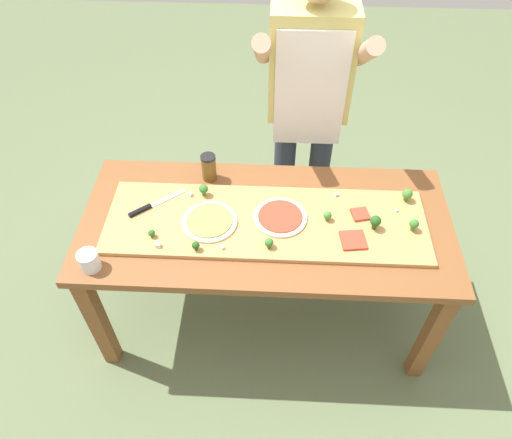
% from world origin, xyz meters
% --- Properties ---
extents(ground_plane, '(8.00, 8.00, 0.00)m').
position_xyz_m(ground_plane, '(0.00, 0.00, 0.00)').
color(ground_plane, '#60704C').
extents(prep_table, '(1.68, 0.76, 0.76)m').
position_xyz_m(prep_table, '(0.00, 0.00, 0.65)').
color(prep_table, brown).
rests_on(prep_table, ground).
extents(cutting_board, '(1.43, 0.44, 0.02)m').
position_xyz_m(cutting_board, '(-0.00, -0.02, 0.77)').
color(cutting_board, tan).
rests_on(cutting_board, prep_table).
extents(chefs_knife, '(0.23, 0.20, 0.02)m').
position_xyz_m(chefs_knife, '(-0.54, 0.04, 0.78)').
color(chefs_knife, '#B7BABF').
rests_on(chefs_knife, cutting_board).
extents(pizza_whole_tomato_red, '(0.24, 0.24, 0.02)m').
position_xyz_m(pizza_whole_tomato_red, '(0.06, 0.00, 0.78)').
color(pizza_whole_tomato_red, beige).
rests_on(pizza_whole_tomato_red, cutting_board).
extents(pizza_whole_pesto_green, '(0.25, 0.25, 0.02)m').
position_xyz_m(pizza_whole_pesto_green, '(-0.25, -0.04, 0.78)').
color(pizza_whole_pesto_green, beige).
rests_on(pizza_whole_pesto_green, cutting_board).
extents(pizza_slice_center, '(0.12, 0.12, 0.01)m').
position_xyz_m(pizza_slice_center, '(0.38, -0.12, 0.78)').
color(pizza_slice_center, '#BC3D28').
rests_on(pizza_slice_center, cutting_board).
extents(pizza_slice_far_left, '(0.09, 0.09, 0.01)m').
position_xyz_m(pizza_slice_far_left, '(0.42, 0.04, 0.78)').
color(pizza_slice_far_left, '#BC3D28').
rests_on(pizza_slice_far_left, cutting_board).
extents(broccoli_floret_center_left, '(0.05, 0.05, 0.07)m').
position_xyz_m(broccoli_floret_center_left, '(0.48, -0.04, 0.82)').
color(broccoli_floret_center_left, '#2C5915').
rests_on(broccoli_floret_center_left, cutting_board).
extents(broccoli_floret_front_left, '(0.03, 0.03, 0.04)m').
position_xyz_m(broccoli_floret_front_left, '(-0.29, -0.20, 0.80)').
color(broccoli_floret_front_left, '#2C5915').
rests_on(broccoli_floret_front_left, cutting_board).
extents(broccoli_floret_center_right, '(0.03, 0.03, 0.04)m').
position_xyz_m(broccoli_floret_center_right, '(-0.49, -0.13, 0.80)').
color(broccoli_floret_center_right, '#366618').
rests_on(broccoli_floret_center_right, cutting_board).
extents(broccoli_floret_back_mid, '(0.04, 0.04, 0.06)m').
position_xyz_m(broccoli_floret_back_mid, '(-0.30, 0.13, 0.81)').
color(broccoli_floret_back_mid, '#3F7220').
rests_on(broccoli_floret_back_mid, cutting_board).
extents(broccoli_floret_back_right, '(0.04, 0.04, 0.05)m').
position_xyz_m(broccoli_floret_back_right, '(0.27, 0.00, 0.80)').
color(broccoli_floret_back_right, '#487A23').
rests_on(broccoli_floret_back_right, cutting_board).
extents(broccoli_floret_front_mid, '(0.04, 0.04, 0.05)m').
position_xyz_m(broccoli_floret_front_mid, '(0.02, -0.17, 0.80)').
color(broccoli_floret_front_mid, '#3F7220').
rests_on(broccoli_floret_front_mid, cutting_board).
extents(broccoli_floret_back_left, '(0.05, 0.05, 0.06)m').
position_xyz_m(broccoli_floret_back_left, '(0.64, 0.14, 0.81)').
color(broccoli_floret_back_left, '#487A23').
rests_on(broccoli_floret_back_left, cutting_board).
extents(broccoli_floret_front_right, '(0.04, 0.04, 0.06)m').
position_xyz_m(broccoli_floret_front_right, '(0.64, -0.04, 0.81)').
color(broccoli_floret_front_right, '#3F7220').
rests_on(broccoli_floret_front_right, cutting_board).
extents(cheese_crumble_a, '(0.02, 0.02, 0.02)m').
position_xyz_m(cheese_crumble_a, '(-0.36, 0.12, 0.78)').
color(cheese_crumble_a, silver).
rests_on(cheese_crumble_a, cutting_board).
extents(cheese_crumble_b, '(0.02, 0.02, 0.01)m').
position_xyz_m(cheese_crumble_b, '(0.32, 0.16, 0.78)').
color(cheese_crumble_b, silver).
rests_on(cheese_crumble_b, cutting_board).
extents(cheese_crumble_c, '(0.02, 0.02, 0.01)m').
position_xyz_m(cheese_crumble_c, '(-0.18, -0.19, 0.78)').
color(cheese_crumble_c, white).
rests_on(cheese_crumble_c, cutting_board).
extents(cheese_crumble_d, '(0.02, 0.02, 0.01)m').
position_xyz_m(cheese_crumble_d, '(0.59, 0.07, 0.78)').
color(cheese_crumble_d, white).
rests_on(cheese_crumble_d, cutting_board).
extents(cheese_crumble_e, '(0.02, 0.02, 0.02)m').
position_xyz_m(cheese_crumble_e, '(-0.45, -0.19, 0.79)').
color(cheese_crumble_e, silver).
rests_on(cheese_crumble_e, cutting_board).
extents(flour_cup, '(0.09, 0.09, 0.09)m').
position_xyz_m(flour_cup, '(-0.72, -0.29, 0.79)').
color(flour_cup, white).
rests_on(flour_cup, prep_table).
extents(sauce_jar, '(0.07, 0.07, 0.14)m').
position_xyz_m(sauce_jar, '(-0.29, 0.27, 0.83)').
color(sauce_jar, brown).
rests_on(sauce_jar, prep_table).
extents(cook_center, '(0.54, 0.39, 1.67)m').
position_xyz_m(cook_center, '(0.19, 0.63, 1.00)').
color(cook_center, '#333847').
rests_on(cook_center, ground).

